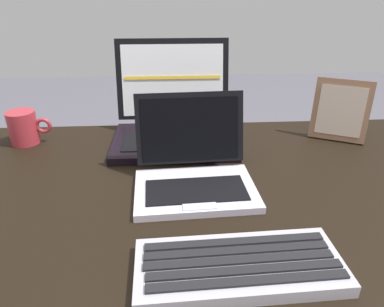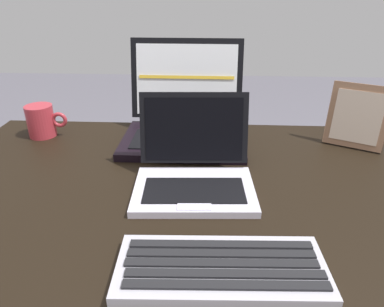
# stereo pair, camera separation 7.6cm
# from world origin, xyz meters

# --- Properties ---
(desk) EXTENTS (1.38, 0.77, 0.73)m
(desk) POSITION_xyz_m (0.00, 0.00, 0.60)
(desk) COLOR black
(desk) RESTS_ON ground
(laptop_front) EXTENTS (0.27, 0.24, 0.19)m
(laptop_front) POSITION_xyz_m (-0.06, -0.00, 0.77)
(laptop_front) COLOR silver
(laptop_front) RESTS_ON desk
(laptop_rear) EXTENTS (0.35, 0.30, 0.27)m
(laptop_rear) POSITION_xyz_m (-0.10, 0.27, 0.79)
(laptop_rear) COLOR black
(laptop_rear) RESTS_ON desk
(external_keyboard) EXTENTS (0.34, 0.15, 0.03)m
(external_keyboard) POSITION_xyz_m (0.00, -0.27, 0.74)
(external_keyboard) COLOR #B6B3BF
(external_keyboard) RESTS_ON desk
(photo_frame) EXTENTS (0.16, 0.11, 0.18)m
(photo_frame) POSITION_xyz_m (0.38, 0.24, 0.82)
(photo_frame) COLOR #8D644A
(photo_frame) RESTS_ON desk
(coffee_mug) EXTENTS (0.12, 0.08, 0.09)m
(coffee_mug) POSITION_xyz_m (-0.52, 0.27, 0.78)
(coffee_mug) COLOR #B6303B
(coffee_mug) RESTS_ON desk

